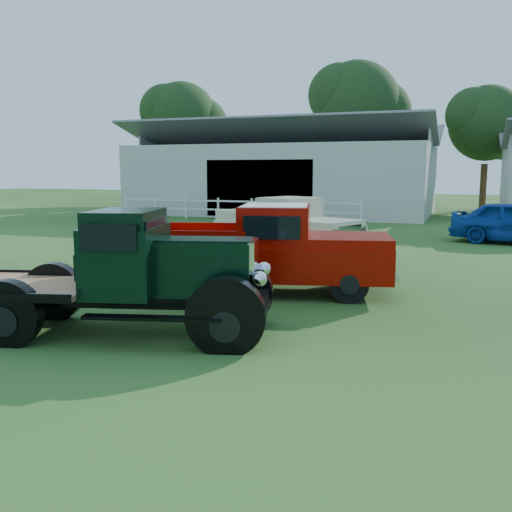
% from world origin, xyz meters
% --- Properties ---
extents(ground, '(120.00, 120.00, 0.00)m').
position_xyz_m(ground, '(0.00, 0.00, 0.00)').
color(ground, '#1D350F').
extents(shed_left, '(18.80, 10.20, 5.60)m').
position_xyz_m(shed_left, '(-7.00, 26.00, 2.80)').
color(shed_left, silver).
rests_on(shed_left, ground).
extents(fence_rail, '(14.20, 0.16, 1.20)m').
position_xyz_m(fence_rail, '(-8.00, 20.00, 0.60)').
color(fence_rail, white).
rests_on(fence_rail, ground).
extents(tree_a, '(6.30, 6.30, 10.50)m').
position_xyz_m(tree_a, '(-18.00, 33.00, 5.25)').
color(tree_a, black).
rests_on(tree_a, ground).
extents(tree_b, '(6.90, 6.90, 11.50)m').
position_xyz_m(tree_b, '(-4.00, 34.00, 5.75)').
color(tree_b, black).
rests_on(tree_b, ground).
extents(tree_c, '(5.40, 5.40, 9.00)m').
position_xyz_m(tree_c, '(5.00, 33.00, 4.50)').
color(tree_c, black).
rests_on(tree_c, ground).
extents(vintage_flatbed, '(5.59, 3.37, 2.07)m').
position_xyz_m(vintage_flatbed, '(-1.28, -1.21, 1.04)').
color(vintage_flatbed, black).
rests_on(vintage_flatbed, ground).
extents(red_pickup, '(5.78, 3.33, 1.98)m').
position_xyz_m(red_pickup, '(-0.03, 2.74, 0.99)').
color(red_pickup, '#990902').
rests_on(red_pickup, ground).
extents(white_pickup, '(5.35, 3.73, 1.83)m').
position_xyz_m(white_pickup, '(-1.32, 8.10, 0.92)').
color(white_pickup, beige).
rests_on(white_pickup, ground).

